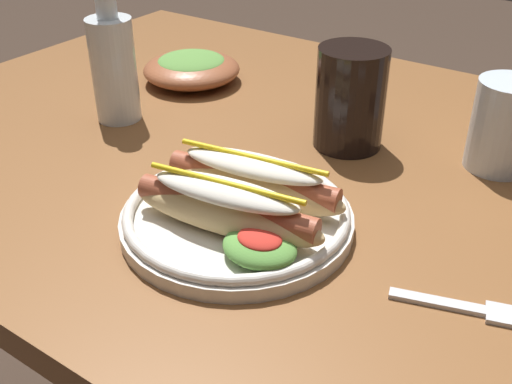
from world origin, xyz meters
name	(u,v)px	position (x,y,z in m)	size (l,w,h in m)	color
dining_table	(315,226)	(0.00, 0.00, 0.64)	(1.30, 0.84, 0.74)	brown
hot_dog_plate	(241,209)	(0.01, -0.18, 0.77)	(0.25, 0.25, 0.08)	silver
fork	(469,308)	(0.25, -0.17, 0.74)	(0.12, 0.05, 0.00)	silver
soda_cup	(350,98)	(0.01, 0.06, 0.81)	(0.09, 0.09, 0.13)	black
water_cup	(504,126)	(0.19, 0.11, 0.80)	(0.08, 0.08, 0.11)	silver
glass_bottle	(113,64)	(-0.31, -0.05, 0.82)	(0.06, 0.06, 0.21)	silver
side_bowl	(192,68)	(-0.31, 0.12, 0.76)	(0.16, 0.16, 0.05)	brown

